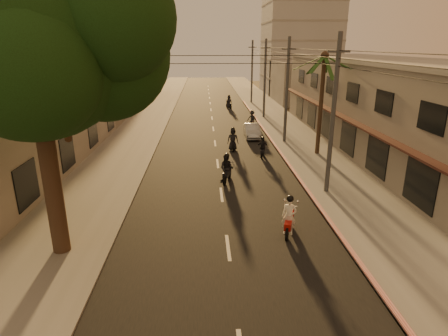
{
  "coord_description": "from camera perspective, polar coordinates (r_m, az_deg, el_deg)",
  "views": [
    {
      "loc": [
        -0.94,
        -12.22,
        8.33
      ],
      "look_at": [
        0.06,
        6.39,
        2.18
      ],
      "focal_mm": 30.0,
      "sensor_mm": 36.0,
      "label": 1
    }
  ],
  "objects": [
    {
      "name": "curb_stripe",
      "position": [
        29.07,
        9.05,
        1.59
      ],
      "size": [
        0.2,
        60.0,
        0.2
      ],
      "primitive_type": "cube",
      "color": "red",
      "rests_on": "ground"
    },
    {
      "name": "sidewalk_left",
      "position": [
        33.9,
        -14.17,
        3.58
      ],
      "size": [
        5.0,
        140.0,
        0.12
      ],
      "primitive_type": "cube",
      "color": "slate",
      "rests_on": "ground"
    },
    {
      "name": "filler_left_near",
      "position": [
        48.42,
        -19.0,
        10.02
      ],
      "size": [
        8.0,
        14.0,
        4.4
      ],
      "primitive_type": "cube",
      "color": "#ACA49B",
      "rests_on": "ground"
    },
    {
      "name": "scooter_mid_a",
      "position": [
        23.61,
        0.44,
        -0.14
      ],
      "size": [
        1.26,
        1.9,
        1.92
      ],
      "rotation": [
        0.0,
        0.0,
        -0.29
      ],
      "color": "black",
      "rests_on": "ground"
    },
    {
      "name": "scooter_far_c",
      "position": [
        52.1,
        0.77,
        9.98
      ],
      "size": [
        1.16,
        1.78,
        1.82
      ],
      "rotation": [
        0.0,
        0.0,
        0.32
      ],
      "color": "black",
      "rests_on": "ground"
    },
    {
      "name": "filler_right",
      "position": [
        59.38,
        11.8,
        12.74
      ],
      "size": [
        8.0,
        14.0,
        6.0
      ],
      "primitive_type": "cube",
      "color": "#ACA49B",
      "rests_on": "ground"
    },
    {
      "name": "scooter_mid_b",
      "position": [
        29.16,
        5.87,
        3.09
      ],
      "size": [
        1.06,
        1.67,
        1.65
      ],
      "rotation": [
        0.0,
        0.0,
        -0.19
      ],
      "color": "black",
      "rests_on": "ground"
    },
    {
      "name": "utility_poles",
      "position": [
        33.05,
        9.73,
        14.9
      ],
      "size": [
        1.2,
        48.26,
        9.0
      ],
      "color": "#38383A",
      "rests_on": "ground"
    },
    {
      "name": "ground",
      "position": [
        14.82,
        1.14,
        -15.94
      ],
      "size": [
        160.0,
        160.0,
        0.0
      ],
      "primitive_type": "plane",
      "color": "#383023",
      "rests_on": "ground"
    },
    {
      "name": "shophouse_row",
      "position": [
        34.01,
        23.22,
        8.9
      ],
      "size": [
        8.8,
        34.2,
        7.3
      ],
      "color": "gray",
      "rests_on": "ground"
    },
    {
      "name": "parked_car",
      "position": [
        35.43,
        4.3,
        5.67
      ],
      "size": [
        1.48,
        3.91,
        1.27
      ],
      "primitive_type": "imported",
      "rotation": [
        0.0,
        0.0,
        -0.02
      ],
      "color": "#A4A7AC",
      "rests_on": "ground"
    },
    {
      "name": "left_building",
      "position": [
        29.84,
        -29.04,
        4.89
      ],
      "size": [
        8.2,
        24.2,
        5.2
      ],
      "color": "#ACA49B",
      "rests_on": "ground"
    },
    {
      "name": "sidewalk_right",
      "position": [
        34.32,
        11.28,
        3.96
      ],
      "size": [
        5.0,
        140.0,
        0.12
      ],
      "primitive_type": "cube",
      "color": "slate",
      "rests_on": "ground"
    },
    {
      "name": "scooter_far_a",
      "position": [
        30.88,
        1.35,
        4.28
      ],
      "size": [
        0.94,
        1.98,
        1.95
      ],
      "rotation": [
        0.0,
        0.0,
        -0.04
      ],
      "color": "black",
      "rests_on": "ground"
    },
    {
      "name": "scooter_far_b",
      "position": [
        40.55,
        4.3,
        7.51
      ],
      "size": [
        1.42,
        1.71,
        1.74
      ],
      "rotation": [
        0.0,
        0.0,
        -0.31
      ],
      "color": "black",
      "rests_on": "ground"
    },
    {
      "name": "distant_tower",
      "position": [
        70.52,
        11.74,
        22.53
      ],
      "size": [
        12.1,
        12.1,
        28.0
      ],
      "color": "#B7B5B2",
      "rests_on": "ground"
    },
    {
      "name": "broadleaf_tree",
      "position": [
        15.44,
        -25.84,
        17.09
      ],
      "size": [
        9.6,
        8.7,
        12.1
      ],
      "color": "black",
      "rests_on": "ground"
    },
    {
      "name": "road",
      "position": [
        33.29,
        -1.37,
        3.78
      ],
      "size": [
        10.0,
        140.0,
        0.02
      ],
      "primitive_type": "cube",
      "color": "black",
      "rests_on": "ground"
    },
    {
      "name": "filler_left_far",
      "position": [
        65.71,
        -14.95,
        13.45
      ],
      "size": [
        8.0,
        14.0,
        7.0
      ],
      "primitive_type": "cube",
      "color": "#ACA49B",
      "rests_on": "ground"
    },
    {
      "name": "palm_tree",
      "position": [
        29.62,
        15.04,
        15.39
      ],
      "size": [
        5.0,
        5.0,
        8.2
      ],
      "color": "black",
      "rests_on": "ground"
    },
    {
      "name": "scooter_red",
      "position": [
        17.45,
        9.9,
        -7.37
      ],
      "size": [
        1.02,
        1.89,
        1.93
      ],
      "rotation": [
        0.0,
        0.0,
        -0.32
      ],
      "color": "black",
      "rests_on": "ground"
    }
  ]
}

